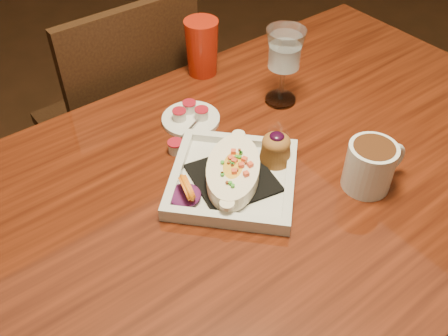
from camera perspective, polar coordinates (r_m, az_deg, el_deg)
table at (r=1.11m, az=3.73°, el=-4.59°), size 1.50×0.90×0.75m
chair_far at (r=1.61m, az=-11.23°, el=5.24°), size 0.42×0.42×0.93m
plate at (r=1.01m, az=1.55°, el=-0.42°), size 0.35×0.35×0.08m
coffee_mug at (r=1.03m, az=16.48°, el=0.41°), size 0.14×0.10×0.10m
goblet at (r=1.18m, az=6.94°, el=12.88°), size 0.09×0.09×0.19m
saucer at (r=1.18m, az=-3.83°, el=5.80°), size 0.14×0.14×0.09m
creamer_loose at (r=1.09m, az=-5.54°, el=2.45°), size 0.04×0.04×0.03m
red_tumbler at (r=1.32m, az=-2.55°, el=13.58°), size 0.09×0.09×0.15m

